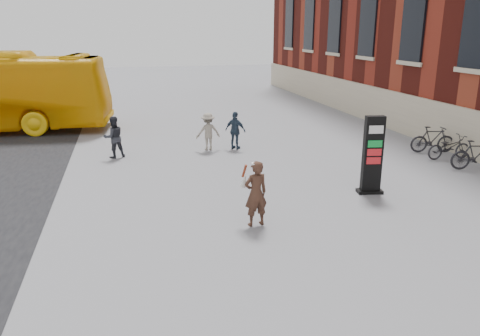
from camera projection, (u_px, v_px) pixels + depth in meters
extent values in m
plane|color=#9E9EA3|center=(248.00, 217.00, 11.99)|extent=(100.00, 100.00, 0.00)
cube|color=beige|center=(431.00, 122.00, 19.46)|extent=(0.18, 44.00, 1.80)
cube|color=black|center=(372.00, 155.00, 13.44)|extent=(0.58, 0.32, 2.29)
cube|color=black|center=(369.00, 191.00, 13.76)|extent=(0.78, 0.48, 0.09)
cube|color=white|center=(375.00, 129.00, 13.22)|extent=(0.45, 0.32, 0.23)
cube|color=#0B742B|center=(374.00, 143.00, 13.34)|extent=(0.45, 0.32, 0.20)
cube|color=maroon|center=(373.00, 151.00, 13.41)|extent=(0.45, 0.32, 0.20)
cube|color=maroon|center=(372.00, 159.00, 13.48)|extent=(0.45, 0.32, 0.20)
imported|color=#442A1E|center=(256.00, 194.00, 11.28)|extent=(0.66, 0.49, 1.64)
cylinder|color=white|center=(256.00, 164.00, 11.07)|extent=(0.23, 0.23, 0.05)
cone|color=white|center=(259.00, 178.00, 11.48)|extent=(0.24, 0.26, 0.40)
cylinder|color=maroon|center=(259.00, 169.00, 11.42)|extent=(0.13, 0.15, 0.34)
cone|color=white|center=(244.00, 180.00, 11.33)|extent=(0.25, 0.23, 0.40)
cylinder|color=maroon|center=(244.00, 171.00, 11.26)|extent=(0.14, 0.12, 0.34)
imported|color=#2B2D34|center=(114.00, 137.00, 17.30)|extent=(0.89, 0.78, 1.55)
imported|color=gray|center=(208.00, 132.00, 18.41)|extent=(0.99, 0.62, 1.48)
imported|color=#2A3B4E|center=(235.00, 131.00, 18.55)|extent=(0.90, 0.85, 1.50)
imported|color=#28272C|center=(477.00, 155.00, 15.85)|extent=(1.78, 0.94, 1.03)
imported|color=#28272C|center=(449.00, 147.00, 17.19)|extent=(1.72, 0.64, 0.90)
imported|color=#28272C|center=(433.00, 139.00, 18.08)|extent=(1.78, 0.82, 1.03)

